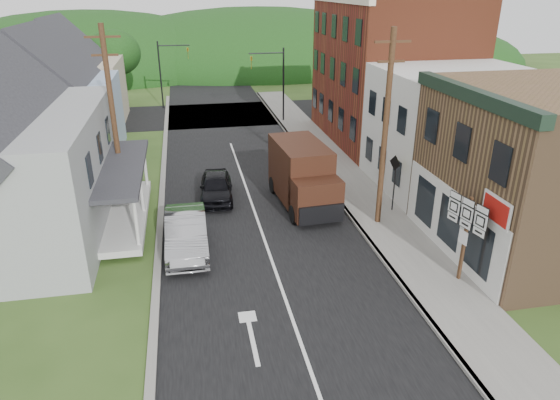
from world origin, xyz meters
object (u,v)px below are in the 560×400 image
silver_sedan (186,233)px  delivery_van (303,176)px  dark_sedan (216,187)px  warning_sign (395,175)px  route_sign_cluster (466,227)px

silver_sedan → delivery_van: size_ratio=0.84×
dark_sedan → warning_sign: bearing=-17.7°
delivery_van → route_sign_cluster: bearing=-67.6°
silver_sedan → warning_sign: size_ratio=1.71×
route_sign_cluster → silver_sedan: bearing=144.2°
dark_sedan → delivery_van: (4.34, -1.57, 0.90)m
warning_sign → dark_sedan: bearing=142.7°
dark_sedan → delivery_van: bearing=-16.1°
silver_sedan → route_sign_cluster: size_ratio=1.45×
dark_sedan → warning_sign: warning_sign is taller
silver_sedan → warning_sign: (10.19, 2.00, 1.18)m
delivery_van → warning_sign: (4.19, -1.79, 0.38)m
dark_sedan → delivery_van: size_ratio=0.71×
dark_sedan → delivery_van: delivery_van is taller
warning_sign → route_sign_cluster: bearing=-106.0°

